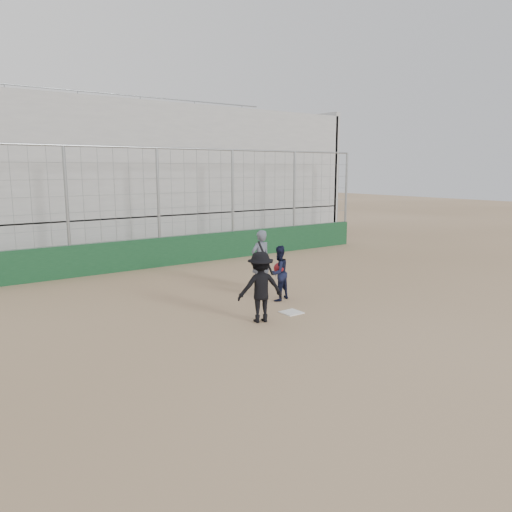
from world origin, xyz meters
TOP-DOWN VIEW (x-y plane):
  - ground at (0.00, 0.00)m, footprint 90.00×90.00m
  - home_plate at (0.00, 0.00)m, footprint 0.44×0.44m
  - backstop at (0.00, 7.00)m, footprint 18.10×0.25m
  - bleachers at (0.00, 11.95)m, footprint 20.25×6.70m
  - batter_at_plate at (-0.97, -0.10)m, footprint 1.14×0.87m
  - catcher_crouched at (0.47, 1.06)m, footprint 0.82×0.72m
  - umpire at (0.77, 2.24)m, footprint 0.63×0.43m

SIDE VIEW (x-z plane):
  - ground at x=0.00m, z-range 0.00..0.00m
  - home_plate at x=0.00m, z-range 0.00..0.02m
  - catcher_crouched at x=0.47m, z-range 0.00..0.97m
  - umpire at x=0.77m, z-range 0.00..1.50m
  - batter_at_plate at x=-0.97m, z-range -0.09..1.64m
  - backstop at x=0.00m, z-range -1.06..2.98m
  - bleachers at x=0.00m, z-range -0.57..6.41m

